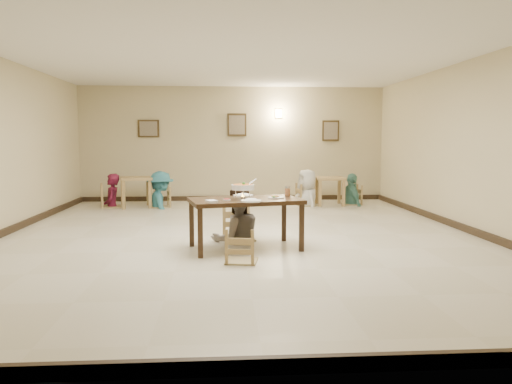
{
  "coord_description": "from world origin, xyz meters",
  "views": [
    {
      "loc": [
        -0.3,
        -8.26,
        1.61
      ],
      "look_at": [
        0.23,
        -0.57,
        0.8
      ],
      "focal_mm": 35.0,
      "sensor_mm": 36.0,
      "label": 1
    }
  ],
  "objects": [
    {
      "name": "bg_diner_d",
      "position": [
        2.93,
        3.91,
        0.78
      ],
      "size": [
        0.54,
        0.97,
        1.56
      ],
      "primitive_type": "imported",
      "rotation": [
        0.0,
        0.0,
        1.75
      ],
      "color": "#539584",
      "rests_on": "floor"
    },
    {
      "name": "bg_diner_b",
      "position": [
        -1.77,
        3.73,
        0.87
      ],
      "size": [
        1.01,
        1.28,
        1.73
      ],
      "primitive_type": "imported",
      "rotation": [
        0.0,
        0.0,
        1.95
      ],
      "color": "teal",
      "rests_on": "floor"
    },
    {
      "name": "drink_glass",
      "position": [
        0.7,
        -0.72,
        0.82
      ],
      "size": [
        0.08,
        0.08,
        0.16
      ],
      "color": "white",
      "rests_on": "main_table"
    },
    {
      "name": "floor",
      "position": [
        0.0,
        0.0,
        0.0
      ],
      "size": [
        10.0,
        10.0,
        0.0
      ],
      "primitive_type": "plane",
      "color": "beige",
      "rests_on": "ground"
    },
    {
      "name": "bg_diner_c",
      "position": [
        1.79,
        3.81,
        0.89
      ],
      "size": [
        0.75,
        0.97,
        1.77
      ],
      "primitive_type": "imported",
      "rotation": [
        0.0,
        0.0,
        4.95
      ],
      "color": "silver",
      "rests_on": "floor"
    },
    {
      "name": "napkin_cutlery",
      "position": [
        -0.44,
        -1.38,
        0.76
      ],
      "size": [
        0.22,
        0.27,
        0.03
      ],
      "color": "white",
      "rests_on": "main_table"
    },
    {
      "name": "bg_chair_rr",
      "position": [
        2.93,
        3.91,
        0.46
      ],
      "size": [
        0.43,
        0.43,
        0.93
      ],
      "rotation": [
        0.0,
        0.0,
        -1.53
      ],
      "color": "tan",
      "rests_on": "floor"
    },
    {
      "name": "baseboard_back",
      "position": [
        0.0,
        4.97,
        0.06
      ],
      "size": [
        8.0,
        0.06,
        0.12
      ],
      "primitive_type": "cube",
      "color": "black",
      "rests_on": "floor"
    },
    {
      "name": "picture_a",
      "position": [
        -2.2,
        4.96,
        1.9
      ],
      "size": [
        0.55,
        0.04,
        0.45
      ],
      "color": "#332612",
      "rests_on": "wall_back"
    },
    {
      "name": "fried_plate",
      "position": [
        0.49,
        -0.97,
        0.77
      ],
      "size": [
        0.24,
        0.24,
        0.05
      ],
      "color": "white",
      "rests_on": "main_table"
    },
    {
      "name": "wall_back",
      "position": [
        0.0,
        5.0,
        1.5
      ],
      "size": [
        10.0,
        0.0,
        10.0
      ],
      "primitive_type": "plane",
      "rotation": [
        1.57,
        0.0,
        0.0
      ],
      "color": "#C5B68E",
      "rests_on": "floor"
    },
    {
      "name": "chair_near",
      "position": [
        -0.05,
        -1.78,
        0.43
      ],
      "size": [
        0.41,
        0.41,
        0.87
      ],
      "rotation": [
        0.0,
        0.0,
        2.97
      ],
      "color": "tan",
      "rests_on": "floor"
    },
    {
      "name": "baseboard_right",
      "position": [
        3.97,
        0.0,
        0.06
      ],
      "size": [
        0.06,
        10.0,
        0.12
      ],
      "primitive_type": "cube",
      "color": "black",
      "rests_on": "floor"
    },
    {
      "name": "main_diner",
      "position": [
        -0.07,
        -0.36,
        0.87
      ],
      "size": [
        0.98,
        0.85,
        1.73
      ],
      "primitive_type": "imported",
      "rotation": [
        0.0,
        0.0,
        3.41
      ],
      "color": "gray",
      "rests_on": "floor"
    },
    {
      "name": "bg_diner_a",
      "position": [
        -2.94,
        3.81,
        0.81
      ],
      "size": [
        0.46,
        0.64,
        1.61
      ],
      "primitive_type": "imported",
      "rotation": [
        0.0,
        0.0,
        4.85
      ],
      "color": "#5B122A",
      "rests_on": "floor"
    },
    {
      "name": "baseboard_front",
      "position": [
        0.0,
        -4.97,
        0.06
      ],
      "size": [
        8.0,
        0.06,
        0.12
      ],
      "primitive_type": "cube",
      "color": "black",
      "rests_on": "floor"
    },
    {
      "name": "curry_warmer",
      "position": [
        0.0,
        -1.04,
        0.92
      ],
      "size": [
        0.37,
        0.33,
        0.3
      ],
      "color": "silver",
      "rests_on": "main_table"
    },
    {
      "name": "bg_chair_ll",
      "position": [
        -2.94,
        3.81,
        0.53
      ],
      "size": [
        0.5,
        0.5,
        1.07
      ],
      "rotation": [
        0.0,
        0.0,
        1.83
      ],
      "color": "tan",
      "rests_on": "floor"
    },
    {
      "name": "rice_plate_far",
      "position": [
        0.02,
        -0.68,
        0.76
      ],
      "size": [
        0.31,
        0.31,
        0.07
      ],
      "color": "white",
      "rests_on": "main_table"
    },
    {
      "name": "wall_front",
      "position": [
        0.0,
        -5.0,
        1.5
      ],
      "size": [
        10.0,
        0.0,
        10.0
      ],
      "primitive_type": "plane",
      "rotation": [
        -1.57,
        0.0,
        0.0
      ],
      "color": "#C5B68E",
      "rests_on": "floor"
    },
    {
      "name": "picture_b",
      "position": [
        0.1,
        4.96,
        2.0
      ],
      "size": [
        0.5,
        0.04,
        0.6
      ],
      "color": "#332612",
      "rests_on": "wall_back"
    },
    {
      "name": "picture_c",
      "position": [
        2.6,
        4.96,
        1.85
      ],
      "size": [
        0.45,
        0.04,
        0.55
      ],
      "color": "#332612",
      "rests_on": "wall_back"
    },
    {
      "name": "rice_plate_near",
      "position": [
        0.11,
        -1.34,
        0.76
      ],
      "size": [
        0.29,
        0.29,
        0.07
      ],
      "color": "white",
      "rests_on": "main_table"
    },
    {
      "name": "chili_dish",
      "position": [
        -0.24,
        -1.16,
        0.76
      ],
      "size": [
        0.11,
        0.11,
        0.02
      ],
      "color": "white",
      "rests_on": "main_table"
    },
    {
      "name": "bg_table_left",
      "position": [
        -2.35,
        3.76,
        0.59
      ],
      "size": [
        0.87,
        0.87,
        0.72
      ],
      "rotation": [
        0.0,
        0.0,
        0.23
      ],
      "color": "#A58450",
      "rests_on": "floor"
    },
    {
      "name": "main_table",
      "position": [
        0.04,
        -0.99,
        0.67
      ],
      "size": [
        1.75,
        1.21,
        0.75
      ],
      "rotation": [
        0.0,
        0.0,
        0.21
      ],
      "color": "#332112",
      "rests_on": "floor"
    },
    {
      "name": "wall_right",
      "position": [
        4.0,
        0.0,
        1.5
      ],
      "size": [
        0.0,
        10.0,
        10.0
      ],
      "primitive_type": "plane",
      "rotation": [
        1.57,
        0.0,
        -1.57
      ],
      "color": "#C5B68E",
      "rests_on": "floor"
    },
    {
      "name": "bg_chair_rl",
      "position": [
        1.79,
        3.81,
        0.51
      ],
      "size": [
        0.48,
        0.48,
        1.02
      ],
      "rotation": [
        0.0,
        0.0,
        1.72
      ],
      "color": "tan",
      "rests_on": "floor"
    },
    {
      "name": "bg_table_right",
      "position": [
        2.36,
        3.85,
        0.56
      ],
      "size": [
        0.72,
        0.72,
        0.69
      ],
      "rotation": [
        0.0,
        0.0,
        -0.05
      ],
      "color": "#A58450",
      "rests_on": "floor"
    },
    {
      "name": "ceiling",
      "position": [
        0.0,
        0.0,
        3.0
      ],
      "size": [
        10.0,
        10.0,
        0.0
      ],
      "primitive_type": "plane",
      "color": "silver",
      "rests_on": "wall_back"
    },
    {
      "name": "chair_far",
      "position": [
        -0.04,
        -0.28,
        0.52
      ],
      "size": [
        0.49,
        0.49,
        1.05
      ],
      "rotation": [
        0.0,
        0.0,
        0.14
      ],
      "color": "tan",
      "rests_on": "floor"
    },
    {
      "name": "wall_sconce",
      "position": [
        1.2,
        4.96,
        2.3
      ],
      "size": [
        0.16,
        0.05,
        0.22
      ],
      "primitive_type": "cube",
      "color": "#FFD88C",
      "rests_on": "wall_back"
    },
    {
      "name": "bg_chair_lr",
      "position": [
        -1.77,
        3.73,
        0.46
      ],
      "size": [
        0.44,
        0.44,
        0.93
      ],
      "rotation": [
        0.0,
        0.0,
        -1.31
      ],
      "color": "tan",
      "rests_on": "floor"
    }
  ]
}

